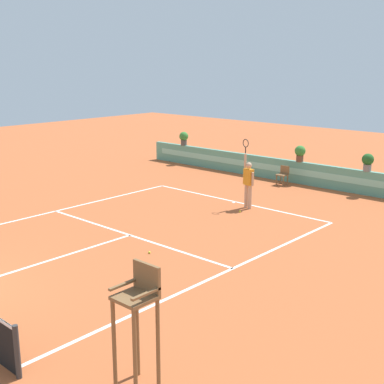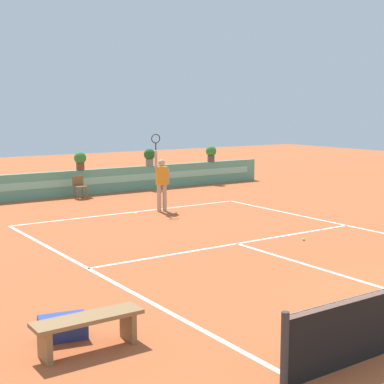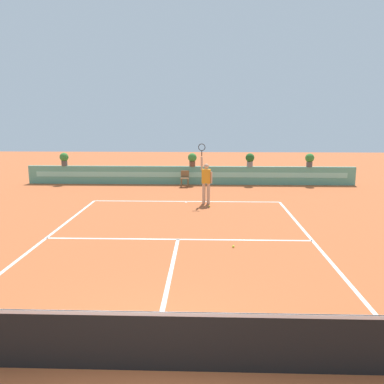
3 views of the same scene
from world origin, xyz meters
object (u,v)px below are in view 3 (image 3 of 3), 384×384
Objects in this scene: tennis_ball_mid_court at (209,206)px; potted_plant_right at (250,159)px; potted_plant_far_right at (310,159)px; ball_kid_chair at (185,178)px; potted_plant_far_left at (64,158)px; tennis_player at (206,180)px; potted_plant_centre at (192,159)px; tennis_ball_near_baseline at (233,246)px.

potted_plant_right is (2.26, 5.57, 1.38)m from tennis_ball_mid_court.
potted_plant_far_right reaches higher than tennis_ball_mid_court.
potted_plant_far_left is (-6.73, 0.73, 0.93)m from ball_kid_chair.
potted_plant_far_right is (5.63, 4.90, 0.36)m from tennis_player.
tennis_player is 4.97m from potted_plant_centre.
potted_plant_centre and potted_plant_right have the same top height.
tennis_player is 3.57× the size of potted_plant_far_right.
ball_kid_chair is 5.02m from tennis_ball_mid_court.
tennis_player reaches higher than potted_plant_right.
potted_plant_far_left is 1.00× the size of potted_plant_right.
tennis_ball_near_baseline is 0.09× the size of potted_plant_centre.
tennis_ball_near_baseline is (1.91, -9.97, -0.44)m from ball_kid_chair.
ball_kid_chair is 10.16m from tennis_ball_near_baseline.
potted_plant_centre is at bearing 99.06° from tennis_ball_mid_court.
tennis_ball_near_baseline is at bearing -98.57° from potted_plant_right.
potted_plant_far_left is (-7.10, 0.00, 0.00)m from potted_plant_centre.
tennis_ball_mid_court is 0.09× the size of potted_plant_far_left.
potted_plant_right is (1.61, 10.70, 1.38)m from tennis_ball_near_baseline.
tennis_player reaches higher than potted_plant_far_right.
tennis_player is at bearing -138.94° from potted_plant_far_right.
potted_plant_far_left is at bearing 180.00° from potted_plant_right.
tennis_ball_mid_court is 7.94m from potted_plant_far_right.
tennis_player is at bearing -74.92° from ball_kid_chair.
tennis_ball_mid_court is 0.09× the size of potted_plant_far_right.
tennis_ball_mid_court is 9.84m from potted_plant_far_left.
tennis_player is 7.47m from potted_plant_far_right.
potted_plant_right is at bearing 63.93° from tennis_player.
potted_plant_far_left is (-7.99, 5.57, 1.38)m from tennis_ball_mid_court.
tennis_player is (1.12, -4.17, 0.57)m from ball_kid_chair.
potted_plant_far_right is at bearing 41.06° from tennis_player.
potted_plant_far_right is at bearing 45.44° from tennis_ball_mid_court.
tennis_ball_near_baseline is at bearing -81.86° from potted_plant_centre.
tennis_ball_near_baseline is (0.78, -5.80, -1.02)m from tennis_player.
ball_kid_chair is 12.50× the size of tennis_ball_near_baseline.
potted_plant_far_left is 1.00× the size of potted_plant_far_right.
potted_plant_right is (3.14, 0.00, 0.00)m from potted_plant_centre.
ball_kid_chair is 0.33× the size of tennis_player.
potted_plant_centre is (-1.53, 10.70, 1.38)m from tennis_ball_near_baseline.
tennis_ball_mid_court is at bearing -134.56° from potted_plant_far_right.
tennis_ball_near_baseline is 11.83m from potted_plant_far_right.
tennis_player is 38.01× the size of tennis_ball_near_baseline.
tennis_player is 1.22m from tennis_ball_mid_court.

